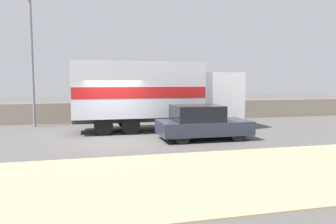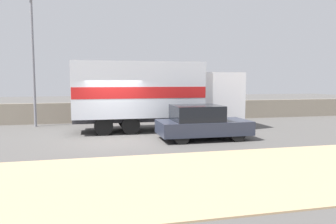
{
  "view_description": "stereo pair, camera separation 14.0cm",
  "coord_description": "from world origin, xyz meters",
  "views": [
    {
      "loc": [
        -1.14,
        -13.6,
        2.5
      ],
      "look_at": [
        2.42,
        0.84,
        1.05
      ],
      "focal_mm": 35.0,
      "sensor_mm": 36.0,
      "label": 1
    },
    {
      "loc": [
        -1.0,
        -13.63,
        2.5
      ],
      "look_at": [
        2.42,
        0.84,
        1.05
      ],
      "focal_mm": 35.0,
      "sensor_mm": 36.0,
      "label": 2
    }
  ],
  "objects": [
    {
      "name": "dirt_shoulder_foreground",
      "position": [
        0.0,
        -5.73,
        0.02
      ],
      "size": [
        60.0,
        5.23,
        0.04
      ],
      "color": "tan",
      "rests_on": "ground_plane"
    },
    {
      "name": "stone_wall_backdrop",
      "position": [
        0.0,
        6.2,
        0.59
      ],
      "size": [
        60.0,
        0.35,
        1.19
      ],
      "color": "gray",
      "rests_on": "ground_plane"
    },
    {
      "name": "ground_plane",
      "position": [
        0.0,
        0.0,
        0.0
      ],
      "size": [
        80.0,
        80.0,
        0.0
      ],
      "primitive_type": "plane",
      "color": "#514F4C"
    },
    {
      "name": "box_truck",
      "position": [
        2.03,
        2.32,
        1.89
      ],
      "size": [
        8.3,
        2.56,
        3.37
      ],
      "color": "silver",
      "rests_on": "ground_plane"
    },
    {
      "name": "street_lamp",
      "position": [
        -3.94,
        5.11,
        4.08
      ],
      "size": [
        0.56,
        0.28,
        7.05
      ],
      "color": "slate",
      "rests_on": "ground_plane"
    },
    {
      "name": "car_hatchback",
      "position": [
        3.51,
        -0.63,
        0.72
      ],
      "size": [
        3.83,
        1.89,
        1.46
      ],
      "color": "#282D3D",
      "rests_on": "ground_plane"
    }
  ]
}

